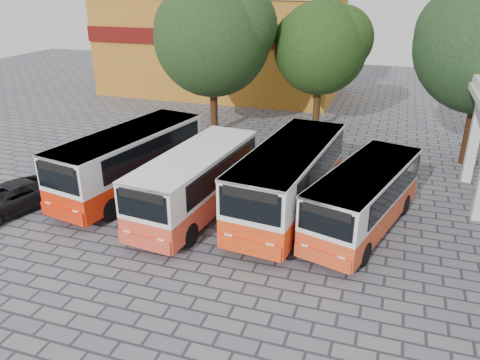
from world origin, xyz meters
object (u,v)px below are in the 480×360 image
(bus_centre_right, at_px, (289,177))
(parked_car, at_px, (9,198))
(bus_far_right, at_px, (364,196))
(bus_centre_left, at_px, (196,179))
(bus_far_left, at_px, (130,158))

(bus_centre_right, relative_size, parked_car, 1.96)
(bus_far_right, bearing_deg, bus_centre_right, -171.81)
(bus_centre_right, bearing_deg, bus_far_right, -1.88)
(bus_far_right, xyz_separation_m, parked_car, (-14.64, -3.10, -0.91))
(bus_centre_right, xyz_separation_m, bus_far_right, (3.11, -0.42, -0.24))
(bus_centre_left, distance_m, parked_car, 8.21)
(bus_centre_left, distance_m, bus_far_right, 6.88)
(bus_centre_right, height_order, parked_car, bus_centre_right)
(bus_centre_left, relative_size, parked_car, 1.78)
(bus_far_right, bearing_deg, bus_far_left, -166.01)
(parked_car, bearing_deg, bus_far_right, 29.19)
(bus_centre_left, bearing_deg, parked_car, -157.39)
(bus_far_left, height_order, parked_car, bus_far_left)
(bus_centre_left, xyz_separation_m, bus_centre_right, (3.73, 1.15, 0.16))
(bus_centre_right, distance_m, bus_far_right, 3.15)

